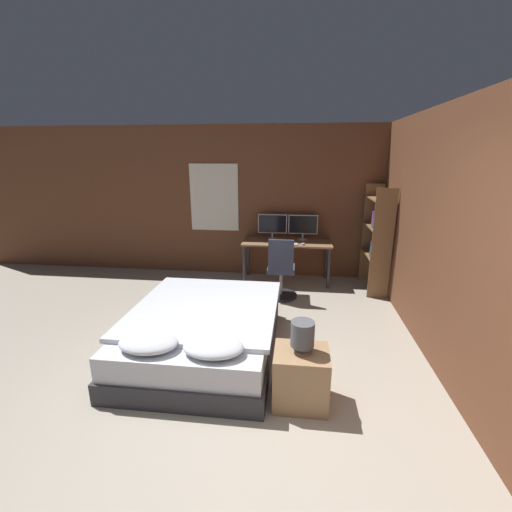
% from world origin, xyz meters
% --- Properties ---
extents(ground_plane, '(20.00, 20.00, 0.00)m').
position_xyz_m(ground_plane, '(0.00, 0.00, 0.00)').
color(ground_plane, '#9E9384').
extents(wall_back, '(12.00, 0.08, 2.70)m').
position_xyz_m(wall_back, '(-0.01, 4.17, 1.35)').
color(wall_back, brown).
rests_on(wall_back, ground_plane).
extents(wall_side_right, '(0.06, 12.00, 2.70)m').
position_xyz_m(wall_side_right, '(1.89, 1.50, 1.35)').
color(wall_side_right, brown).
rests_on(wall_side_right, ground_plane).
extents(bed, '(1.61, 2.03, 0.60)m').
position_xyz_m(bed, '(-0.62, 1.35, 0.26)').
color(bed, '#2D2D33').
rests_on(bed, ground_plane).
extents(nightstand, '(0.48, 0.42, 0.52)m').
position_xyz_m(nightstand, '(0.46, 0.64, 0.26)').
color(nightstand, '#997551').
rests_on(nightstand, ground_plane).
extents(bedside_lamp, '(0.21, 0.21, 0.29)m').
position_xyz_m(bedside_lamp, '(0.46, 0.64, 0.69)').
color(bedside_lamp, gray).
rests_on(bedside_lamp, nightstand).
extents(desk, '(1.54, 0.61, 0.73)m').
position_xyz_m(desk, '(0.22, 3.79, 0.64)').
color(desk, '#846042').
rests_on(desk, ground_plane).
extents(monitor_left, '(0.52, 0.16, 0.44)m').
position_xyz_m(monitor_left, '(-0.05, 4.00, 0.98)').
color(monitor_left, '#B7B7BC').
rests_on(monitor_left, desk).
extents(monitor_right, '(0.52, 0.16, 0.44)m').
position_xyz_m(monitor_right, '(0.49, 4.00, 0.98)').
color(monitor_right, '#B7B7BC').
rests_on(monitor_right, desk).
extents(keyboard, '(0.37, 0.13, 0.02)m').
position_xyz_m(keyboard, '(0.22, 3.59, 0.74)').
color(keyboard, '#B7B7BC').
rests_on(keyboard, desk).
extents(computer_mouse, '(0.07, 0.05, 0.04)m').
position_xyz_m(computer_mouse, '(0.50, 3.59, 0.75)').
color(computer_mouse, '#B7B7BC').
rests_on(computer_mouse, desk).
extents(office_chair, '(0.52, 0.52, 0.98)m').
position_xyz_m(office_chair, '(0.16, 3.03, 0.39)').
color(office_chair, black).
rests_on(office_chair, ground_plane).
extents(bookshelf, '(0.31, 0.85, 1.72)m').
position_xyz_m(bookshelf, '(1.68, 3.53, 0.96)').
color(bookshelf, brown).
rests_on(bookshelf, ground_plane).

